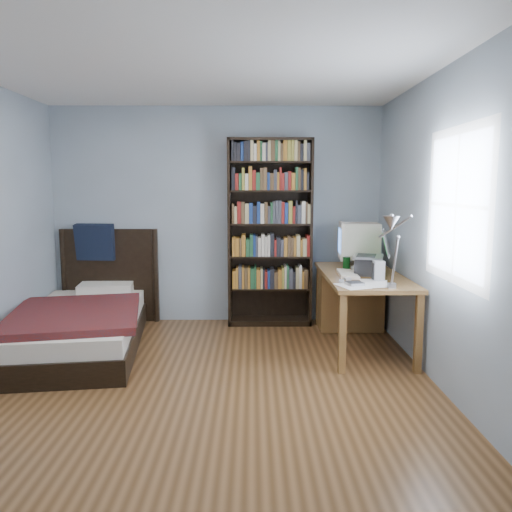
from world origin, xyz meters
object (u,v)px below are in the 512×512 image
(speaker, at_px, (379,271))
(soda_can, at_px, (346,263))
(desk, at_px, (352,295))
(crt_monitor, at_px, (358,242))
(bookshelf, at_px, (270,233))
(bed, at_px, (85,321))
(laptop, at_px, (370,262))
(keyboard, at_px, (348,274))
(desk_lamp, at_px, (392,231))

(speaker, relative_size, soda_can, 1.41)
(desk, relative_size, crt_monitor, 3.37)
(bookshelf, height_order, bed, bookshelf)
(speaker, xyz_separation_m, soda_can, (-0.17, 0.65, -0.03))
(crt_monitor, height_order, speaker, crt_monitor)
(laptop, height_order, soda_can, laptop)
(keyboard, distance_m, bookshelf, 1.21)
(desk_lamp, height_order, bed, desk_lamp)
(crt_monitor, height_order, desk_lamp, desk_lamp)
(speaker, distance_m, bed, 2.91)
(desk_lamp, xyz_separation_m, bookshelf, (-0.86, 1.91, -0.19))
(laptop, relative_size, bookshelf, 0.21)
(keyboard, bearing_deg, soda_can, 85.43)
(crt_monitor, distance_m, keyboard, 0.66)
(crt_monitor, bearing_deg, desk_lamp, -92.92)
(crt_monitor, bearing_deg, bed, -170.55)
(desk_lamp, relative_size, soda_can, 4.84)
(desk, xyz_separation_m, soda_can, (-0.11, -0.19, 0.38))
(crt_monitor, bearing_deg, soda_can, -126.39)
(laptop, xyz_separation_m, bed, (-2.83, 0.03, -0.60))
(laptop, relative_size, speaker, 2.39)
(laptop, distance_m, bed, 2.90)
(crt_monitor, height_order, bed, crt_monitor)
(bed, bearing_deg, speaker, -8.03)
(speaker, bearing_deg, desk_lamp, -97.46)
(crt_monitor, bearing_deg, speaker, -89.34)
(desk, bearing_deg, bookshelf, 157.60)
(desk_lamp, bearing_deg, bed, 158.12)
(crt_monitor, relative_size, desk_lamp, 0.74)
(soda_can, height_order, bookshelf, bookshelf)
(keyboard, xyz_separation_m, speaker, (0.22, -0.30, 0.08))
(speaker, bearing_deg, bookshelf, 127.99)
(desk, height_order, bookshelf, bookshelf)
(crt_monitor, xyz_separation_m, keyboard, (-0.21, -0.57, -0.26))
(desk_lamp, height_order, soda_can, desk_lamp)
(desk_lamp, relative_size, bed, 0.29)
(speaker, xyz_separation_m, bookshelf, (-0.95, 1.21, 0.24))
(desk_lamp, height_order, bookshelf, bookshelf)
(desk, xyz_separation_m, speaker, (0.06, -0.84, 0.41))
(crt_monitor, xyz_separation_m, bed, (-2.82, -0.47, -0.75))
(bookshelf, bearing_deg, soda_can, -35.62)
(crt_monitor, relative_size, speaker, 2.54)
(desk, distance_m, speaker, 0.94)
(speaker, bearing_deg, crt_monitor, 90.51)
(speaker, height_order, bookshelf, bookshelf)
(desk_lamp, distance_m, keyboard, 1.13)
(laptop, height_order, bed, laptop)
(crt_monitor, height_order, laptop, crt_monitor)
(speaker, distance_m, soda_can, 0.67)
(crt_monitor, relative_size, laptop, 1.06)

